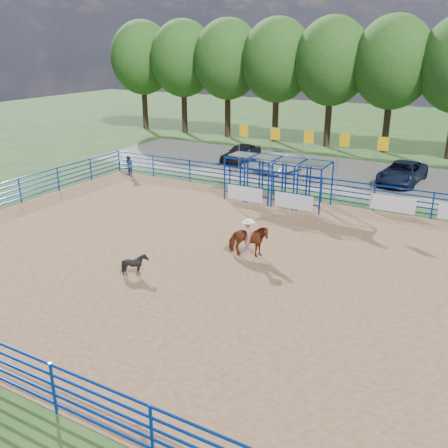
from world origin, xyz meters
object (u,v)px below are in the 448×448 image
at_px(car_a, 241,153).
at_px(car_c, 402,173).
at_px(spectator_cowboy, 129,165).
at_px(calf, 135,265).
at_px(car_b, 285,162).
at_px(horse_and_rider, 248,238).

distance_m(car_a, car_c, 12.08).
relative_size(spectator_cowboy, car_c, 0.30).
distance_m(spectator_cowboy, car_c, 18.27).
distance_m(calf, car_b, 18.59).
xyz_separation_m(calf, car_b, (-1.42, 18.53, 0.23)).
bearing_deg(car_b, calf, 109.43).
distance_m(horse_and_rider, car_a, 18.17).
bearing_deg(car_a, car_c, 5.10).
xyz_separation_m(horse_and_rider, car_b, (-4.47, 14.68, -0.14)).
xyz_separation_m(horse_and_rider, spectator_cowboy, (-13.30, 8.22, -0.06)).
bearing_deg(spectator_cowboy, calf, -49.68).
relative_size(car_a, car_b, 0.92).
height_order(spectator_cowboy, car_a, spectator_cowboy).
distance_m(horse_and_rider, car_c, 16.00).
xyz_separation_m(calf, car_c, (6.45, 19.49, 0.21)).
bearing_deg(car_c, car_a, -176.60).
distance_m(horse_and_rider, calf, 4.93).
bearing_deg(car_b, horse_and_rider, 121.99).
bearing_deg(spectator_cowboy, car_a, 59.13).
bearing_deg(calf, car_a, 25.75).
distance_m(horse_and_rider, car_b, 15.34).
distance_m(calf, spectator_cowboy, 15.85).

